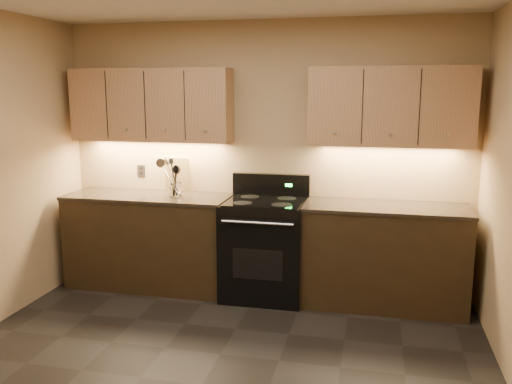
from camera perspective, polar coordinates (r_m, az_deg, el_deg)
wall_back at (r=5.31m, az=0.85°, el=3.72°), size 4.00×0.04×2.60m
counter_left at (r=5.53m, az=-11.10°, el=-5.02°), size 1.62×0.62×0.93m
counter_right at (r=5.08m, az=13.32°, el=-6.54°), size 1.46×0.62×0.93m
stove at (r=5.16m, az=0.96°, el=-5.82°), size 0.76×0.68×1.14m
upper_cab_left at (r=5.47m, az=-10.97°, el=8.99°), size 1.60×0.30×0.70m
upper_cab_right at (r=5.01m, az=13.98°, el=8.72°), size 1.44×0.30×0.70m
outlet_plate at (r=5.74m, az=-11.98°, el=2.20°), size 0.08×0.01×0.12m
utensil_crock at (r=5.29m, az=-8.49°, el=0.22°), size 0.13×0.13×0.14m
cutting_board at (r=5.55m, az=-8.21°, el=1.89°), size 0.29×0.10×0.35m
wooden_spoon at (r=5.27m, az=-8.90°, el=1.23°), size 0.14×0.07×0.29m
black_spoon at (r=5.30m, az=-8.64°, el=1.36°), size 0.11×0.14×0.31m
black_turner at (r=5.25m, az=-8.40°, el=1.66°), size 0.18×0.18×0.39m
steel_spatula at (r=5.26m, az=-8.19°, el=1.72°), size 0.22×0.13×0.39m
steel_skimmer at (r=5.24m, az=-8.20°, el=1.69°), size 0.28×0.11×0.38m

